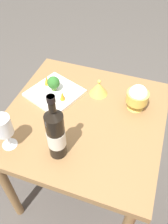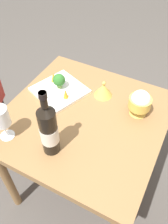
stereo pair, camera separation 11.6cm
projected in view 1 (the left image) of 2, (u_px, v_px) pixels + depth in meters
name	position (u px, v px, depth m)	size (l,w,h in m)	color
ground_plane	(84.00, 182.00, 1.71)	(8.00, 8.00, 0.00)	#4C4742
dining_table	(84.00, 128.00, 1.26)	(0.79, 0.79, 0.72)	olive
wine_bottle	(56.00, 134.00, 0.94)	(0.08, 0.08, 0.34)	black
wine_glass	(3.00, 127.00, 0.97)	(0.08, 0.08, 0.18)	white
rice_bowl	(137.00, 97.00, 1.17)	(0.11, 0.11, 0.14)	gold
rice_bowl_lid	(99.00, 88.00, 1.27)	(0.10, 0.10, 0.09)	gold
serving_plate	(55.00, 93.00, 1.29)	(0.32, 0.32, 0.02)	white
broccoli_floret	(53.00, 83.00, 1.26)	(0.07, 0.07, 0.09)	#729E4C
carrot_garnish_left	(62.00, 96.00, 1.23)	(0.03, 0.03, 0.05)	orange
carrot_garnish_right	(47.00, 80.00, 1.31)	(0.03, 0.03, 0.06)	orange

